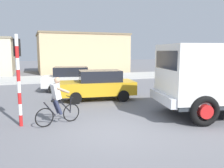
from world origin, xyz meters
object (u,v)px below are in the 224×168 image
Objects in this scene: traffic_light_pole at (18,68)px; car_red_near at (73,79)px; cyclist at (58,101)px; car_white_mid at (98,85)px.

traffic_light_pole is 0.75× the size of car_red_near.
cyclist is 1.77m from traffic_light_pole.
car_red_near is at bearing 65.12° from traffic_light_pole.
cyclist is 7.17m from car_red_near.
cyclist reaches higher than car_white_mid.
car_red_near and car_white_mid have the same top height.
car_red_near is 3.39m from car_white_mid.
cyclist is 0.40× the size of car_red_near.
traffic_light_pole is (-1.27, 0.31, 1.20)m from cyclist.
traffic_light_pole reaches higher than car_red_near.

